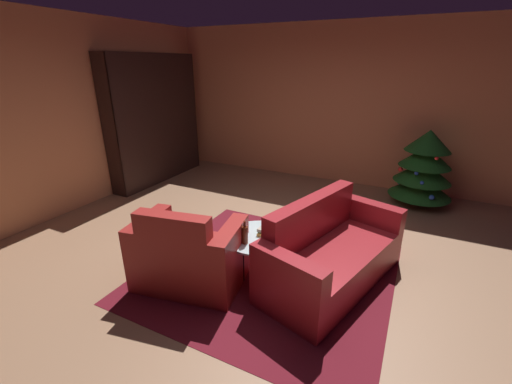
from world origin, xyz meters
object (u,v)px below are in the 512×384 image
bookshelf_unit (161,120)px  armchair_red (188,256)px  coffee_table (259,240)px  couch_red (330,254)px  bottle_on_table (245,235)px  book_stack_on_table (267,232)px  decorated_tree (424,168)px

bookshelf_unit → armchair_red: bookshelf_unit is taller
coffee_table → bookshelf_unit: bearing=145.4°
couch_red → armchair_red: bearing=-150.6°
couch_red → coffee_table: couch_red is taller
couch_red → bottle_on_table: size_ratio=7.67×
armchair_red → bottle_on_table: armchair_red is taller
coffee_table → book_stack_on_table: 0.12m
decorated_tree → coffee_table: bearing=-116.7°
bookshelf_unit → coffee_table: size_ratio=3.17×
coffee_table → decorated_tree: 3.22m
bookshelf_unit → couch_red: (3.76, -1.86, -0.82)m
bookshelf_unit → book_stack_on_table: 3.82m
bookshelf_unit → bottle_on_table: bearing=-37.5°
armchair_red → bottle_on_table: bearing=26.1°
coffee_table → bottle_on_table: 0.24m
book_stack_on_table → bottle_on_table: size_ratio=0.79×
bookshelf_unit → bottle_on_table: size_ratio=9.51×
bottle_on_table → decorated_tree: bearing=63.7°
coffee_table → couch_red: bearing=21.8°
book_stack_on_table → decorated_tree: size_ratio=0.16×
armchair_red → couch_red: size_ratio=0.63×
couch_red → book_stack_on_table: bearing=-161.4°
bookshelf_unit → coffee_table: (3.09, -2.13, -0.69)m
book_stack_on_table → decorated_tree: decorated_tree is taller
coffee_table → decorated_tree: bearing=63.3°
decorated_tree → book_stack_on_table: bearing=-116.3°
armchair_red → coffee_table: armchair_red is taller
couch_red → coffee_table: size_ratio=2.56×
book_stack_on_table → bottle_on_table: bottle_on_table is taller
couch_red → bottle_on_table: couch_red is taller
coffee_table → decorated_tree: decorated_tree is taller
coffee_table → bottle_on_table: (-0.07, -0.19, 0.14)m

